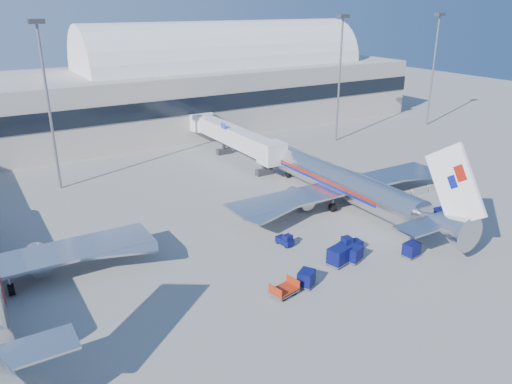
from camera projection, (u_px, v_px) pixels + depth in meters
ground at (301, 235)px, 56.12m from camera, size 260.00×260.00×0.00m
terminal at (63, 101)px, 91.55m from camera, size 170.00×28.15×21.00m
airliner_main at (345, 183)px, 63.52m from camera, size 32.00×37.26×12.07m
jetbridge_near at (230, 135)px, 83.01m from camera, size 4.40×27.50×6.25m
mast_west at (45, 82)px, 65.12m from camera, size 2.00×1.20×22.60m
mast_east at (340, 60)px, 89.36m from camera, size 2.00×1.20×22.60m
mast_far_east at (435, 53)px, 101.49m from camera, size 2.00×1.20×22.60m
barrier_near at (402, 196)px, 66.28m from camera, size 3.00×0.55×0.90m
barrier_mid at (419, 191)px, 67.88m from camera, size 3.00×0.55×0.90m
barrier_far at (436, 187)px, 69.49m from camera, size 3.00×0.55×0.90m
tug_lead at (350, 244)px, 52.52m from camera, size 2.51×1.43×1.57m
tug_right at (419, 222)px, 57.78m from camera, size 2.82×2.23×1.65m
tug_left at (285, 240)px, 53.62m from camera, size 1.30×2.14×1.31m
cart_train_a at (354, 254)px, 50.16m from camera, size 2.16×1.91×1.58m
cart_train_b at (338, 256)px, 49.47m from camera, size 2.43×2.07×1.84m
cart_train_c at (306, 278)px, 45.80m from camera, size 2.18×2.06×1.53m
cart_solo_near at (412, 249)px, 51.14m from camera, size 1.89×1.54×1.52m
cart_solo_far at (442, 214)px, 59.78m from camera, size 1.85×1.49×1.52m
cart_open_red at (284, 291)px, 44.49m from camera, size 2.69×2.14×0.64m
ramp_worker at (473, 220)px, 57.70m from camera, size 0.76×0.83×1.90m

